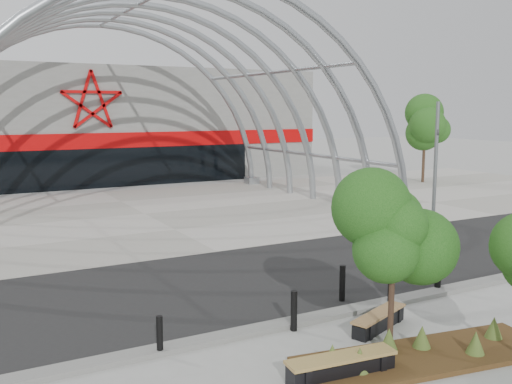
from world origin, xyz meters
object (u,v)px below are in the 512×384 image
street_tree_0 (394,220)px  bollard_2 (342,283)px  bench_0 (341,367)px  signal_pole (436,164)px  bench_1 (379,321)px

street_tree_0 → bollard_2: 3.89m
bench_0 → bollard_2: 4.52m
bench_0 → street_tree_0: bearing=19.5°
signal_pole → street_tree_0: 13.06m
signal_pole → bench_0: (-11.72, -9.11, -2.62)m
signal_pole → bench_0: bearing=-142.2°
bench_1 → bollard_2: (0.42, 1.99, 0.30)m
bench_0 → bench_1: 2.81m
street_tree_0 → bench_1: street_tree_0 is taller
bollard_2 → bench_1: bearing=-102.0°
street_tree_0 → bollard_2: street_tree_0 is taller
street_tree_0 → bench_1: bearing=61.6°
signal_pole → bench_1: 12.33m
bench_0 → bench_1: bearing=34.8°
signal_pole → street_tree_0: bearing=-139.5°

